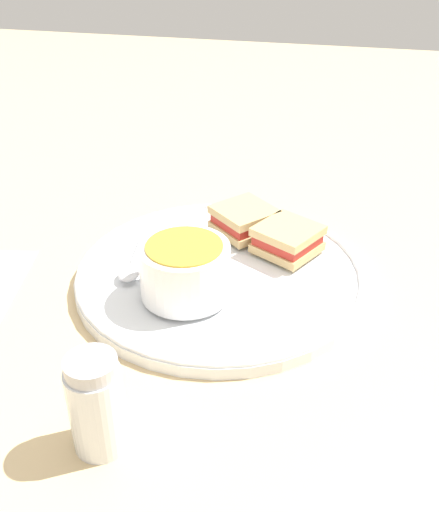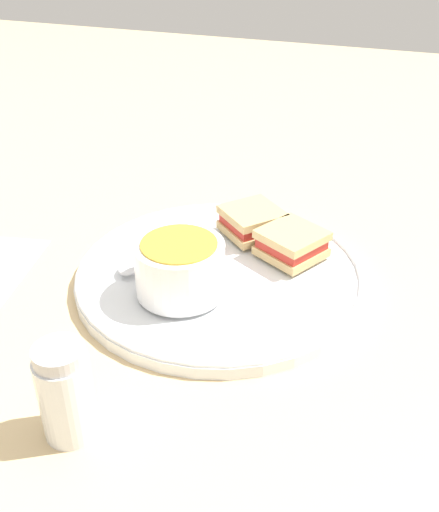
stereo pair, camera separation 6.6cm
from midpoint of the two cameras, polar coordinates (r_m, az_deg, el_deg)
The scene contains 7 objects.
ground_plane at distance 0.68m, azimuth -2.79°, elevation -2.47°, with size 2.40×2.40×0.00m, color #D1B27F.
plate at distance 0.68m, azimuth -2.81°, elevation -1.82°, with size 0.32×0.32×0.02m.
soup_bowl at distance 0.62m, azimuth -6.38°, elevation -1.40°, with size 0.09×0.09×0.06m.
spoon at distance 0.67m, azimuth -11.28°, elevation -1.37°, with size 0.10×0.03×0.01m.
sandwich_half_near at distance 0.70m, azimuth 3.81°, elevation 1.55°, with size 0.09×0.09×0.03m.
sandwich_half_far at distance 0.73m, azimuth -0.21°, elevation 3.41°, with size 0.09×0.09×0.03m.
salt_shaker at distance 0.49m, azimuth -15.57°, elevation -13.63°, with size 0.04×0.04×0.09m.
Camera 1 is at (-0.55, -0.12, 0.39)m, focal length 42.00 mm.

